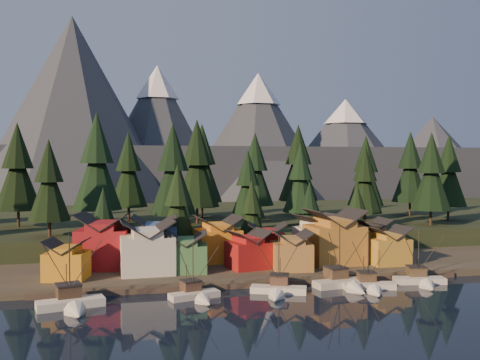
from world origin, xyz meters
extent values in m
plane|color=black|center=(0.00, 0.00, 0.00)|extent=(500.00, 500.00, 0.00)
cube|color=#333025|center=(0.00, 40.00, 0.75)|extent=(400.00, 50.00, 1.50)
cube|color=black|center=(0.00, 90.00, 3.00)|extent=(420.00, 100.00, 6.00)
cube|color=#4C4136|center=(0.00, 16.50, 0.50)|extent=(80.00, 4.00, 1.00)
cube|color=#3F4651|center=(0.00, 240.00, 15.00)|extent=(560.00, 160.00, 30.00)
cone|color=#3F4651|center=(-45.00, 180.00, 45.00)|extent=(100.00, 100.00, 90.00)
cone|color=#3F4651|center=(-5.00, 198.00, 36.00)|extent=(80.00, 80.00, 72.00)
cone|color=white|center=(-5.00, 198.00, 63.36)|extent=(22.40, 22.40, 17.28)
cone|color=#3F4651|center=(45.00, 186.00, 34.00)|extent=(84.00, 84.00, 68.00)
cone|color=white|center=(45.00, 186.00, 59.84)|extent=(23.52, 23.52, 16.32)
cone|color=#3F4651|center=(100.00, 202.00, 29.00)|extent=(92.00, 92.00, 58.00)
cone|color=white|center=(100.00, 202.00, 51.04)|extent=(25.76, 25.76, 13.92)
cone|color=#3F4651|center=(160.00, 210.00, 25.00)|extent=(88.00, 88.00, 50.00)
cube|color=silver|center=(-32.27, 8.61, 0.40)|extent=(10.80, 5.76, 1.81)
cone|color=silver|center=(-30.92, 3.13, 0.40)|extent=(4.14, 4.22, 3.39)
cube|color=black|center=(-32.27, 8.61, -0.28)|extent=(11.06, 5.88, 0.40)
cube|color=#413122|center=(-32.73, 10.43, 2.15)|extent=(4.33, 4.16, 2.04)
cube|color=black|center=(-32.73, 10.43, 3.28)|extent=(4.60, 4.44, 0.23)
cylinder|color=black|center=(-32.42, 9.22, 6.34)|extent=(0.20, 0.20, 10.18)
cylinder|color=black|center=(-33.24, 12.51, 3.73)|extent=(0.16, 0.16, 4.98)
cube|color=beige|center=(-12.51, 9.89, 0.33)|extent=(8.93, 4.98, 1.49)
cone|color=beige|center=(-11.26, 5.40, 0.33)|extent=(3.48, 3.55, 2.80)
cube|color=black|center=(-12.51, 9.89, -0.23)|extent=(9.15, 5.08, 0.33)
cube|color=#4D3629|center=(-12.93, 11.39, 1.77)|extent=(3.63, 3.50, 1.68)
cube|color=black|center=(-12.93, 11.39, 2.70)|extent=(3.86, 3.73, 0.19)
cylinder|color=black|center=(-12.65, 10.39, 5.22)|extent=(0.17, 0.17, 8.39)
cylinder|color=black|center=(-13.41, 13.08, 3.08)|extent=(0.13, 0.13, 4.10)
cube|color=silver|center=(2.35, 10.31, 0.34)|extent=(10.09, 6.29, 1.57)
cone|color=silver|center=(0.40, 5.36, 0.34)|extent=(3.95, 4.16, 2.94)
cube|color=black|center=(2.35, 10.31, -0.25)|extent=(10.33, 6.42, 0.34)
cube|color=#52372B|center=(3.00, 11.96, 1.86)|extent=(4.00, 3.89, 1.77)
cube|color=black|center=(3.00, 11.96, 2.84)|extent=(4.25, 4.14, 0.20)
cylinder|color=black|center=(2.56, 10.86, 5.49)|extent=(0.18, 0.18, 8.83)
cylinder|color=black|center=(3.73, 13.82, 3.24)|extent=(0.14, 0.14, 4.31)
cube|color=beige|center=(14.97, 12.22, 0.39)|extent=(10.81, 4.85, 1.77)
cone|color=beige|center=(15.83, 6.56, 0.39)|extent=(3.81, 4.02, 3.31)
cube|color=black|center=(14.97, 12.22, -0.28)|extent=(11.07, 4.95, 0.39)
cube|color=brown|center=(14.68, 14.11, 2.10)|extent=(3.99, 3.81, 1.99)
cube|color=black|center=(14.68, 14.11, 3.20)|extent=(4.25, 4.06, 0.22)
cylinder|color=black|center=(14.87, 12.85, 6.18)|extent=(0.20, 0.20, 9.94)
cylinder|color=black|center=(14.35, 16.25, 3.64)|extent=(0.15, 0.15, 4.86)
cube|color=silver|center=(19.12, 9.52, 0.33)|extent=(9.63, 4.54, 1.51)
cone|color=silver|center=(18.15, 4.53, 0.33)|extent=(3.37, 3.64, 2.82)
cube|color=black|center=(19.12, 9.52, -0.24)|extent=(9.87, 4.63, 0.33)
cube|color=#4A3A27|center=(19.44, 11.18, 1.79)|extent=(3.49, 3.35, 1.69)
cube|color=black|center=(19.44, 11.18, 2.73)|extent=(3.72, 3.57, 0.19)
cylinder|color=black|center=(19.23, 10.07, 5.27)|extent=(0.17, 0.17, 8.47)
cylinder|color=black|center=(19.81, 13.07, 3.11)|extent=(0.13, 0.13, 4.14)
cube|color=beige|center=(30.38, 11.35, 0.34)|extent=(9.81, 4.74, 1.58)
cone|color=beige|center=(29.37, 6.29, 0.34)|extent=(3.53, 3.73, 2.96)
cube|color=black|center=(30.38, 11.35, -0.25)|extent=(10.04, 4.84, 0.34)
cube|color=brown|center=(30.72, 13.04, 1.87)|extent=(3.67, 3.52, 1.77)
cube|color=black|center=(30.72, 13.04, 2.86)|extent=(3.90, 3.75, 0.20)
cylinder|color=black|center=(30.49, 11.92, 5.52)|extent=(0.18, 0.18, 8.87)
cylinder|color=black|center=(31.10, 14.96, 3.25)|extent=(0.14, 0.14, 4.34)
cube|color=#C2821B|center=(-34.10, 22.77, 3.99)|extent=(8.50, 7.82, 4.98)
cube|color=#C2821B|center=(-34.10, 22.77, 6.98)|extent=(5.29, 6.96, 1.02)
cube|color=beige|center=(-19.54, 24.99, 5.10)|extent=(10.32, 9.26, 7.19)
cube|color=beige|center=(-19.54, 24.99, 9.38)|extent=(5.83, 8.89, 1.40)
cube|color=#3B6D3D|center=(-12.07, 24.80, 4.18)|extent=(8.92, 8.46, 5.36)
cube|color=#3B6D3D|center=(-12.07, 24.80, 7.41)|extent=(5.31, 7.85, 1.13)
cube|color=maroon|center=(0.48, 25.08, 4.16)|extent=(8.88, 8.22, 5.33)
cube|color=maroon|center=(0.48, 25.08, 7.35)|extent=(5.54, 7.31, 1.06)
cube|color=olive|center=(8.68, 22.20, 4.17)|extent=(8.40, 8.40, 5.34)
cube|color=olive|center=(8.68, 22.20, 7.35)|extent=(5.05, 7.80, 1.05)
cube|color=#AF762D|center=(19.46, 26.23, 5.49)|extent=(11.25, 9.63, 7.98)
cube|color=#AF762D|center=(19.46, 26.23, 10.22)|extent=(6.38, 9.21, 1.52)
cube|color=#B98C2F|center=(29.96, 22.96, 4.20)|extent=(8.01, 7.04, 5.41)
cube|color=#B98C2F|center=(29.96, 22.96, 7.45)|extent=(4.46, 6.83, 1.11)
cube|color=maroon|center=(-27.72, 31.87, 5.45)|extent=(11.66, 10.76, 7.91)
cube|color=maroon|center=(-27.72, 31.87, 10.11)|extent=(7.13, 9.74, 1.43)
cube|color=#375283|center=(-17.56, 32.69, 5.20)|extent=(9.88, 9.36, 7.39)
cube|color=#375283|center=(-17.56, 32.69, 9.52)|extent=(5.78, 8.80, 1.28)
cube|color=orange|center=(-4.06, 33.97, 4.93)|extent=(9.74, 8.48, 6.86)
cube|color=orange|center=(-4.06, 33.97, 8.99)|extent=(5.62, 8.00, 1.29)
cube|color=maroon|center=(6.19, 31.46, 4.38)|extent=(9.40, 8.30, 5.75)
cube|color=maroon|center=(6.19, 31.46, 7.81)|extent=(5.79, 7.38, 1.15)
cube|color=beige|center=(18.29, 32.40, 4.95)|extent=(10.33, 9.57, 6.90)
cube|color=beige|center=(18.29, 32.40, 9.01)|extent=(6.39, 8.58, 1.25)
cube|color=#9F6638|center=(30.96, 32.72, 4.56)|extent=(7.68, 7.22, 6.13)
cube|color=#9F6638|center=(30.96, 32.72, 8.15)|extent=(4.28, 7.01, 1.06)
cylinder|color=#332319|center=(-50.00, 68.00, 8.37)|extent=(0.70, 0.70, 4.75)
cone|color=black|center=(-50.00, 68.00, 18.66)|extent=(11.60, 11.60, 16.35)
cone|color=black|center=(-50.00, 68.00, 27.10)|extent=(7.91, 7.91, 11.87)
cylinder|color=#332319|center=(-40.00, 48.00, 7.93)|extent=(0.70, 0.70, 3.87)
cone|color=black|center=(-40.00, 48.00, 16.31)|extent=(9.45, 9.45, 13.32)
cone|color=black|center=(-40.00, 48.00, 23.18)|extent=(6.44, 6.44, 9.67)
cylinder|color=#332319|center=(-30.00, 60.00, 8.59)|extent=(0.70, 0.70, 5.17)
cone|color=black|center=(-30.00, 60.00, 19.79)|extent=(12.64, 12.64, 17.81)
cone|color=black|center=(-30.00, 60.00, 28.98)|extent=(8.62, 8.62, 12.93)
cylinder|color=#332319|center=(-22.00, 75.00, 8.24)|extent=(0.70, 0.70, 4.47)
cone|color=black|center=(-22.00, 75.00, 17.93)|extent=(10.94, 10.94, 15.41)
cone|color=black|center=(-22.00, 75.00, 25.89)|extent=(7.46, 7.46, 11.19)
cylinder|color=#332319|center=(-12.00, 50.00, 8.30)|extent=(0.70, 0.70, 4.60)
cone|color=black|center=(-12.00, 50.00, 18.28)|extent=(11.25, 11.25, 15.86)
cone|color=black|center=(-12.00, 50.00, 26.46)|extent=(7.67, 7.67, 11.51)
cylinder|color=#332319|center=(-4.00, 65.00, 8.49)|extent=(0.70, 0.70, 4.99)
cone|color=black|center=(-4.00, 65.00, 19.30)|extent=(12.19, 12.19, 17.18)
cone|color=black|center=(-4.00, 65.00, 28.17)|extent=(8.31, 8.31, 12.47)
cylinder|color=#332319|center=(6.00, 48.00, 7.73)|extent=(0.70, 0.70, 3.47)
cone|color=black|center=(6.00, 48.00, 15.25)|extent=(8.48, 8.48, 11.95)
cone|color=black|center=(6.00, 48.00, 21.42)|extent=(5.78, 5.78, 8.67)
cylinder|color=#332319|center=(14.00, 72.00, 8.24)|extent=(0.70, 0.70, 4.47)
cone|color=black|center=(14.00, 72.00, 17.93)|extent=(10.93, 10.93, 15.41)
cone|color=black|center=(14.00, 72.00, 25.88)|extent=(7.45, 7.45, 11.18)
cylinder|color=#332319|center=(22.00, 55.00, 7.91)|extent=(0.70, 0.70, 3.81)
cone|color=black|center=(22.00, 55.00, 16.17)|extent=(9.32, 9.32, 13.14)
cone|color=black|center=(22.00, 55.00, 22.95)|extent=(6.36, 6.36, 9.54)
cylinder|color=#332319|center=(30.00, 80.00, 8.51)|extent=(0.70, 0.70, 5.01)
cone|color=black|center=(30.00, 80.00, 19.37)|extent=(12.25, 12.25, 17.26)
cone|color=black|center=(30.00, 80.00, 28.28)|extent=(8.35, 8.35, 12.53)
cylinder|color=#332319|center=(38.00, 50.00, 7.85)|extent=(0.70, 0.70, 3.69)
cone|color=black|center=(38.00, 50.00, 15.84)|extent=(9.02, 9.02, 12.72)
cone|color=black|center=(38.00, 50.00, 22.41)|extent=(6.15, 6.15, 9.23)
cylinder|color=#332319|center=(46.00, 66.00, 8.16)|extent=(0.70, 0.70, 4.32)
cone|color=black|center=(46.00, 66.00, 17.51)|extent=(10.55, 10.55, 14.87)
cone|color=black|center=(46.00, 66.00, 25.19)|extent=(7.20, 7.20, 10.79)
cylinder|color=#332319|center=(56.00, 48.00, 8.17)|extent=(0.70, 0.70, 4.35)
cone|color=black|center=(56.00, 48.00, 17.60)|extent=(10.63, 10.63, 14.98)
cone|color=black|center=(56.00, 48.00, 25.33)|extent=(7.25, 7.25, 10.87)
cylinder|color=#332319|center=(64.00, 72.00, 8.31)|extent=(0.70, 0.70, 4.62)
cone|color=black|center=(64.00, 72.00, 18.33)|extent=(11.30, 11.30, 15.92)
cone|color=black|center=(64.00, 72.00, 26.55)|extent=(7.70, 7.70, 11.56)
cylinder|color=#332319|center=(0.00, 82.00, 8.51)|extent=(0.70, 0.70, 5.01)
cone|color=black|center=(0.00, 82.00, 19.36)|extent=(12.25, 12.25, 17.26)
cone|color=black|center=(0.00, 82.00, 28.27)|extent=(8.35, 8.35, 12.53)
cylinder|color=#332319|center=(68.00, 58.00, 8.18)|extent=(0.70, 0.70, 4.35)
cone|color=black|center=(68.00, 58.00, 17.61)|extent=(10.64, 10.64, 14.99)
cone|color=black|center=(68.00, 58.00, 25.34)|extent=(7.25, 7.25, 10.88)
cylinder|color=#332319|center=(-28.00, 40.00, 2.90)|extent=(0.70, 0.70, 2.81)
cone|color=black|center=(-28.00, 40.00, 8.99)|extent=(6.87, 6.87, 9.67)
cone|color=black|center=(-28.00, 40.00, 13.98)|extent=(4.68, 4.68, 7.02)
cylinder|color=#332319|center=(-12.00, 40.00, 3.34)|extent=(0.70, 0.70, 3.67)
cone|color=black|center=(-12.00, 40.00, 11.30)|extent=(8.98, 8.98, 12.66)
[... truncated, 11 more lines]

